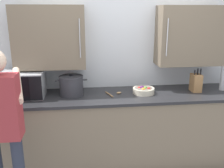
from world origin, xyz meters
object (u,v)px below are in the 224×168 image
object	(u,v)px
knife_block	(196,83)
stock_pot	(71,86)
person_figure	(2,122)
fruit_bowl	(144,90)
thermos_flask	(223,79)
wooden_spoon	(114,93)
microwave_oven	(21,85)

from	to	relation	value
knife_block	stock_pot	size ratio (longest dim) A/B	0.79
knife_block	person_figure	xyz separation A→B (m)	(-2.15, -0.74, -0.09)
fruit_bowl	thermos_flask	size ratio (longest dim) A/B	0.87
fruit_bowl	wooden_spoon	bearing A→B (deg)	177.59
microwave_oven	stock_pot	size ratio (longest dim) A/B	1.26
person_figure	knife_block	bearing A→B (deg)	18.96
microwave_oven	knife_block	world-z (taller)	microwave_oven
wooden_spoon	thermos_flask	world-z (taller)	thermos_flask
wooden_spoon	thermos_flask	size ratio (longest dim) A/B	0.67
stock_pot	wooden_spoon	distance (m)	0.53
wooden_spoon	person_figure	world-z (taller)	person_figure
thermos_flask	person_figure	world-z (taller)	person_figure
wooden_spoon	thermos_flask	xyz separation A→B (m)	(1.41, 0.01, 0.14)
thermos_flask	fruit_bowl	bearing A→B (deg)	-178.71
fruit_bowl	person_figure	size ratio (longest dim) A/B	0.16
fruit_bowl	stock_pot	bearing A→B (deg)	178.13
knife_block	person_figure	bearing A→B (deg)	-161.04
microwave_oven	fruit_bowl	size ratio (longest dim) A/B	1.82
thermos_flask	stock_pot	bearing A→B (deg)	179.84
stock_pot	person_figure	world-z (taller)	person_figure
stock_pot	fruit_bowl	distance (m)	0.89
stock_pot	person_figure	bearing A→B (deg)	-128.13
wooden_spoon	stock_pot	bearing A→B (deg)	178.51
fruit_bowl	person_figure	world-z (taller)	person_figure
microwave_oven	fruit_bowl	bearing A→B (deg)	-1.45
microwave_oven	wooden_spoon	distance (m)	1.11
microwave_oven	knife_block	distance (m)	2.14
microwave_oven	stock_pot	xyz separation A→B (m)	(0.58, -0.01, -0.03)
microwave_oven	wooden_spoon	world-z (taller)	microwave_oven
person_figure	fruit_bowl	bearing A→B (deg)	26.24
wooden_spoon	person_figure	xyz separation A→B (m)	(-1.11, -0.74, 0.02)
stock_pot	fruit_bowl	xyz separation A→B (m)	(0.88, -0.03, -0.08)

